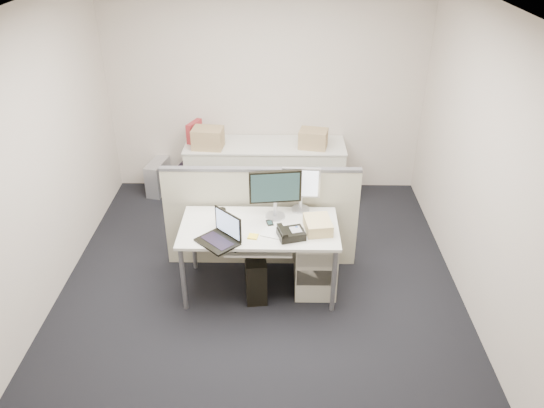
{
  "coord_description": "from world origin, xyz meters",
  "views": [
    {
      "loc": [
        0.2,
        -4.24,
        3.41
      ],
      "look_at": [
        0.12,
        0.15,
        0.89
      ],
      "focal_mm": 35.0,
      "sensor_mm": 36.0,
      "label": 1
    }
  ],
  "objects_px": {
    "desk": "(259,232)",
    "desk_phone": "(291,234)",
    "monitor_main": "(275,195)",
    "laptop": "(217,230)"
  },
  "relations": [
    {
      "from": "monitor_main",
      "to": "laptop",
      "type": "xyz_separation_m",
      "value": [
        -0.52,
        -0.46,
        -0.12
      ]
    },
    {
      "from": "monitor_main",
      "to": "desk_phone",
      "type": "relative_size",
      "value": 2.14
    },
    {
      "from": "desk",
      "to": "desk_phone",
      "type": "bearing_deg",
      "value": -30.96
    },
    {
      "from": "desk",
      "to": "desk_phone",
      "type": "xyz_separation_m",
      "value": [
        0.3,
        -0.18,
        0.1
      ]
    },
    {
      "from": "desk",
      "to": "desk_phone",
      "type": "relative_size",
      "value": 6.43
    },
    {
      "from": "desk",
      "to": "monitor_main",
      "type": "bearing_deg",
      "value": 50.19
    },
    {
      "from": "desk",
      "to": "laptop",
      "type": "height_order",
      "value": "laptop"
    },
    {
      "from": "monitor_main",
      "to": "desk_phone",
      "type": "bearing_deg",
      "value": -74.81
    },
    {
      "from": "desk",
      "to": "monitor_main",
      "type": "distance_m",
      "value": 0.39
    },
    {
      "from": "monitor_main",
      "to": "laptop",
      "type": "distance_m",
      "value": 0.7
    }
  ]
}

